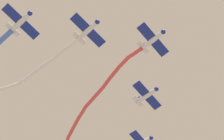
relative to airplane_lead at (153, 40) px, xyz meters
The scene contains 6 objects.
airplane_lead is the anchor object (origin of this frame).
smoke_trail_lead 17.03m from the airplane_lead, 169.35° to the left, with size 27.99×9.33×1.69m.
airplane_left_wing 12.09m from the airplane_lead, 131.31° to the left, with size 5.66×7.62×1.93m.
airplane_right_wing 12.10m from the airplane_lead, 132.65° to the right, with size 5.77×7.71×1.93m.
smoke_trail_right_wing 24.64m from the airplane_lead, 156.98° to the right, with size 23.86×3.96×1.50m.
airplane_trail 24.18m from the airplane_lead, 132.66° to the right, with size 5.72×7.67×1.93m.
Camera 1 is at (8.43, -17.13, 4.68)m, focal length 50.01 mm.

